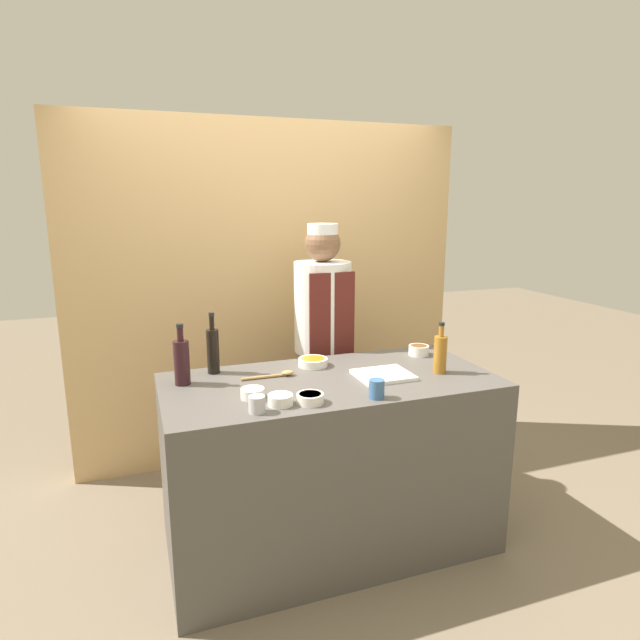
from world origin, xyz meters
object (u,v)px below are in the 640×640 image
sauce_bowl_brown (419,350)px  bottle_amber (440,353)px  cutting_board (383,375)px  sauce_bowl_purple (280,399)px  sauce_bowl_orange (313,362)px  sauce_bowl_red (253,393)px  chef_center (323,345)px  sauce_bowl_green (310,398)px  bottle_wine (182,361)px  bottle_soy (213,350)px  cup_blue (377,389)px  cup_steel (257,404)px  wooden_spoon (277,375)px

sauce_bowl_brown → bottle_amber: (-0.06, -0.33, 0.08)m
cutting_board → bottle_amber: size_ratio=1.02×
sauce_bowl_purple → sauce_bowl_brown: bearing=26.5°
sauce_bowl_purple → sauce_bowl_orange: sauce_bowl_purple is taller
sauce_bowl_brown → sauce_bowl_red: (-1.10, -0.37, -0.01)m
cutting_board → chef_center: 0.76m
sauce_bowl_brown → sauce_bowl_orange: (-0.67, 0.01, -0.01)m
sauce_bowl_green → bottle_wine: (-0.52, 0.46, 0.10)m
sauce_bowl_brown → bottle_soy: (-1.21, 0.07, 0.10)m
cutting_board → cup_blue: cup_blue is taller
sauce_bowl_purple → sauce_bowl_brown: (0.99, 0.50, 0.01)m
bottle_amber → cup_blue: 0.54m
cup_blue → chef_center: (0.10, 1.02, -0.06)m
sauce_bowl_purple → bottle_wine: size_ratio=0.37×
bottle_wine → sauce_bowl_red: bearing=-47.2°
bottle_wine → cutting_board: bearing=-13.2°
sauce_bowl_brown → cup_blue: bearing=-134.1°
bottle_soy → cup_steel: 0.63m
bottle_amber → wooden_spoon: (-0.85, 0.22, -0.10)m
bottle_amber → chef_center: chef_center is taller
sauce_bowl_orange → bottle_soy: bearing=173.4°
sauce_bowl_green → cutting_board: bearing=25.0°
bottle_soy → cup_blue: 0.92m
sauce_bowl_orange → sauce_bowl_brown: bearing=-0.6°
sauce_bowl_red → cup_blue: cup_blue is taller
sauce_bowl_green → cutting_board: size_ratio=0.44×
bottle_amber → cup_steel: size_ratio=3.66×
sauce_bowl_green → bottle_amber: (0.80, 0.19, 0.08)m
sauce_bowl_red → sauce_bowl_orange: size_ratio=0.68×
wooden_spoon → bottle_wine: bearing=174.0°
cup_steel → chef_center: size_ratio=0.04×
wooden_spoon → sauce_bowl_orange: bearing=25.8°
bottle_soy → chef_center: (0.76, 0.39, -0.15)m
bottle_soy → sauce_bowl_orange: bearing=-6.6°
sauce_bowl_purple → sauce_bowl_orange: bearing=57.0°
sauce_bowl_brown → bottle_wine: size_ratio=0.38×
chef_center → bottle_amber: bearing=-64.1°
sauce_bowl_purple → sauce_bowl_orange: size_ratio=0.70×
sauce_bowl_red → cutting_board: (0.72, 0.08, -0.02)m
bottle_wine → chef_center: (0.94, 0.52, -0.14)m
cup_steel → wooden_spoon: 0.49m
wooden_spoon → sauce_bowl_brown: bearing=6.9°
sauce_bowl_orange → bottle_soy: size_ratio=0.49×
sauce_bowl_red → cup_blue: (0.55, -0.19, 0.02)m
bottle_amber → cup_blue: bottle_amber is taller
sauce_bowl_red → chef_center: 1.05m
cup_steel → bottle_amber: bearing=11.6°
sauce_bowl_green → bottle_amber: size_ratio=0.45×
sauce_bowl_brown → cup_steel: (-1.11, -0.55, 0.00)m
bottle_amber → sauce_bowl_orange: bearing=150.7°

